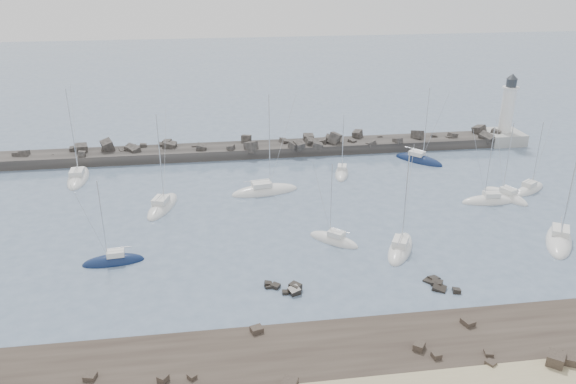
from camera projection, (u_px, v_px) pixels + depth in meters
The scene contains 18 objects.
ground at pixel (305, 248), 72.72m from camera, with size 400.00×400.00×0.00m, color slate.
rock_shelf at pixel (345, 360), 52.68m from camera, with size 140.00×12.00×1.90m.
rock_cluster_near at pixel (287, 289), 63.57m from camera, with size 4.26×3.15×1.44m.
rock_cluster_far at pixel (437, 285), 64.65m from camera, with size 3.61×4.28×1.18m.
breakwater at pixel (236, 153), 106.31m from camera, with size 115.00×7.32×5.56m.
lighthouse at pixel (505, 128), 112.22m from camera, with size 7.00×7.00×14.60m.
sailboat_0 at pixel (78, 178), 94.96m from camera, with size 3.57×10.58×16.48m.
sailboat_1 at pixel (114, 261), 69.30m from camera, with size 7.62×3.06×11.95m.
sailboat_2 at pixel (163, 207), 84.29m from camera, with size 5.80×10.21×15.41m.
sailboat_3 at pixel (265, 191), 89.72m from camera, with size 11.29×5.11×17.04m.
sailboat_4 at pixel (334, 240), 74.43m from camera, with size 6.93×6.61×11.73m.
sailboat_5 at pixel (342, 174), 97.03m from camera, with size 4.16×7.63×11.66m.
sailboat_6 at pixel (400, 249), 72.21m from camera, with size 6.73×9.20×14.33m.
sailboat_7 at pixel (419, 160), 103.20m from camera, with size 8.46×8.91×14.88m.
sailboat_8 at pixel (488, 201), 86.10m from camera, with size 8.30×2.99×13.04m.
sailboat_9 at pixel (506, 197), 87.83m from camera, with size 5.52×8.49×13.02m.
sailboat_10 at pixel (559, 241), 74.23m from camera, with size 8.19×10.49×16.31m.
sailboat_11 at pixel (529, 190), 90.37m from camera, with size 7.74×6.13×12.30m.
Camera 1 is at (-11.21, -63.10, 35.20)m, focal length 35.00 mm.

